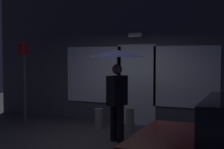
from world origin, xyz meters
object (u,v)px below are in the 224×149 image
object	(u,v)px
street_sign_post	(24,76)
sidewalk_bollard_2	(99,118)
person_with_umbrella	(117,68)
sidewalk_bollard	(130,120)

from	to	relation	value
street_sign_post	sidewalk_bollard_2	bearing A→B (deg)	2.29
person_with_umbrella	street_sign_post	xyz separation A→B (m)	(-3.28, 0.95, -0.29)
street_sign_post	sidewalk_bollard_2	world-z (taller)	street_sign_post
person_with_umbrella	sidewalk_bollard	world-z (taller)	person_with_umbrella
sidewalk_bollard_2	street_sign_post	bearing A→B (deg)	-177.71
sidewalk_bollard	street_sign_post	bearing A→B (deg)	-178.07
person_with_umbrella	sidewalk_bollard_2	distance (m)	1.97
street_sign_post	sidewalk_bollard_2	distance (m)	2.55
sidewalk_bollard_2	person_with_umbrella	bearing A→B (deg)	-47.29
sidewalk_bollard	sidewalk_bollard_2	distance (m)	0.87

